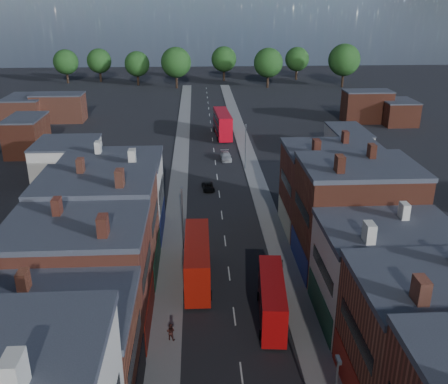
{
  "coord_description": "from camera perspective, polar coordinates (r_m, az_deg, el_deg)",
  "views": [
    {
      "loc": [
        -3.21,
        -24.38,
        28.9
      ],
      "look_at": [
        0.0,
        34.42,
        5.71
      ],
      "focal_mm": 40.0,
      "sensor_mm": 36.0,
      "label": 1
    }
  ],
  "objects": [
    {
      "name": "car_3",
      "position": [
        94.4,
        0.22,
        4.11
      ],
      "size": [
        2.13,
        4.82,
        1.38
      ],
      "primitive_type": "imported",
      "rotation": [
        0.0,
        0.0,
        0.04
      ],
      "color": "#BEBEBE",
      "rests_on": "ground"
    },
    {
      "name": "bus_1",
      "position": [
        48.38,
        5.49,
        -12.01
      ],
      "size": [
        3.11,
        9.92,
        4.22
      ],
      "rotation": [
        0.0,
        0.0,
        -0.09
      ],
      "color": "red",
      "rests_on": "ground"
    },
    {
      "name": "car_2",
      "position": [
        79.56,
        -1.81,
        0.59
      ],
      "size": [
        2.14,
        3.98,
        1.06
      ],
      "primitive_type": "imported",
      "rotation": [
        0.0,
        0.0,
        0.1
      ],
      "color": "black",
      "rests_on": "ground"
    },
    {
      "name": "ped_3",
      "position": [
        56.56,
        6.64,
        -8.36
      ],
      "size": [
        0.5,
        0.93,
        1.52
      ],
      "primitive_type": "imported",
      "rotation": [
        0.0,
        0.0,
        1.68
      ],
      "color": "#4F4944",
      "rests_on": "pavement_east"
    },
    {
      "name": "pavement_east",
      "position": [
        80.36,
        4.03,
        0.41
      ],
      "size": [
        3.0,
        200.0,
        0.12
      ],
      "primitive_type": "cube",
      "color": "gray",
      "rests_on": "ground"
    },
    {
      "name": "bus_2",
      "position": [
        109.87,
        -0.17,
        7.82
      ],
      "size": [
        3.75,
        12.73,
        5.43
      ],
      "rotation": [
        0.0,
        0.0,
        0.06
      ],
      "color": "red",
      "rests_on": "ground"
    },
    {
      "name": "lamp_post_3",
      "position": [
        88.18,
        2.48,
        5.55
      ],
      "size": [
        0.25,
        0.7,
        8.12
      ],
      "color": "slate",
      "rests_on": "ground"
    },
    {
      "name": "bus_0",
      "position": [
        53.81,
        -3.06,
        -7.75
      ],
      "size": [
        2.93,
        11.34,
        4.89
      ],
      "rotation": [
        0.0,
        0.0,
        -0.01
      ],
      "color": "#B0150A",
      "rests_on": "ground"
    },
    {
      "name": "ped_1",
      "position": [
        46.52,
        -6.12,
        -15.58
      ],
      "size": [
        0.91,
        0.7,
        1.67
      ],
      "primitive_type": "imported",
      "rotation": [
        0.0,
        0.0,
        2.79
      ],
      "color": "#46211C",
      "rests_on": "pavement_west"
    },
    {
      "name": "pavement_west",
      "position": [
        79.84,
        -5.27,
        0.22
      ],
      "size": [
        3.0,
        200.0,
        0.12
      ],
      "primitive_type": "cube",
      "color": "gray",
      "rests_on": "ground"
    },
    {
      "name": "lamp_post_2",
      "position": [
        59.55,
        -4.77,
        -2.56
      ],
      "size": [
        0.25,
        0.7,
        8.12
      ],
      "color": "slate",
      "rests_on": "ground"
    }
  ]
}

